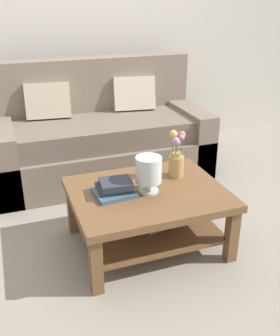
{
  "coord_description": "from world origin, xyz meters",
  "views": [
    {
      "loc": [
        -0.85,
        -2.53,
        1.63
      ],
      "look_at": [
        -0.01,
        -0.23,
        0.53
      ],
      "focal_mm": 42.02,
      "sensor_mm": 36.0,
      "label": 1
    }
  ],
  "objects_px": {
    "coffee_table": "(149,206)",
    "couch": "(100,137)",
    "flower_pitcher": "(176,158)",
    "book_stack_main": "(115,188)",
    "glass_hurricane_vase": "(149,171)"
  },
  "relations": [
    {
      "from": "coffee_table",
      "to": "couch",
      "type": "bearing_deg",
      "value": 89.71
    },
    {
      "from": "couch",
      "to": "coffee_table",
      "type": "bearing_deg",
      "value": -90.29
    },
    {
      "from": "flower_pitcher",
      "to": "coffee_table",
      "type": "bearing_deg",
      "value": -152.25
    },
    {
      "from": "flower_pitcher",
      "to": "couch",
      "type": "bearing_deg",
      "value": 102.36
    },
    {
      "from": "book_stack_main",
      "to": "coffee_table",
      "type": "bearing_deg",
      "value": -7.22
    },
    {
      "from": "book_stack_main",
      "to": "glass_hurricane_vase",
      "type": "height_order",
      "value": "glass_hurricane_vase"
    },
    {
      "from": "coffee_table",
      "to": "glass_hurricane_vase",
      "type": "relative_size",
      "value": 4.14
    },
    {
      "from": "couch",
      "to": "glass_hurricane_vase",
      "type": "bearing_deg",
      "value": -90.65
    },
    {
      "from": "coffee_table",
      "to": "flower_pitcher",
      "type": "height_order",
      "value": "flower_pitcher"
    },
    {
      "from": "couch",
      "to": "flower_pitcher",
      "type": "height_order",
      "value": "couch"
    },
    {
      "from": "couch",
      "to": "flower_pitcher",
      "type": "distance_m",
      "value": 1.2
    },
    {
      "from": "coffee_table",
      "to": "glass_hurricane_vase",
      "type": "distance_m",
      "value": 0.27
    },
    {
      "from": "book_stack_main",
      "to": "couch",
      "type": "bearing_deg",
      "value": 79.6
    },
    {
      "from": "book_stack_main",
      "to": "glass_hurricane_vase",
      "type": "xyz_separation_m",
      "value": [
        0.22,
        -0.04,
        0.11
      ]
    },
    {
      "from": "flower_pitcher",
      "to": "glass_hurricane_vase",
      "type": "bearing_deg",
      "value": -150.38
    }
  ]
}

